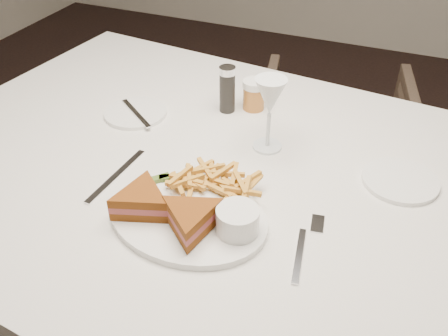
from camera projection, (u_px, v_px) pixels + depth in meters
ground at (247, 327)px, 1.65m from camera, size 5.00×5.00×0.00m
table at (231, 287)px, 1.31m from camera, size 1.65×1.19×0.75m
chair_far at (332, 140)px, 2.01m from camera, size 0.68×0.66×0.60m
table_setting at (214, 174)px, 1.02m from camera, size 0.83×0.66×0.18m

